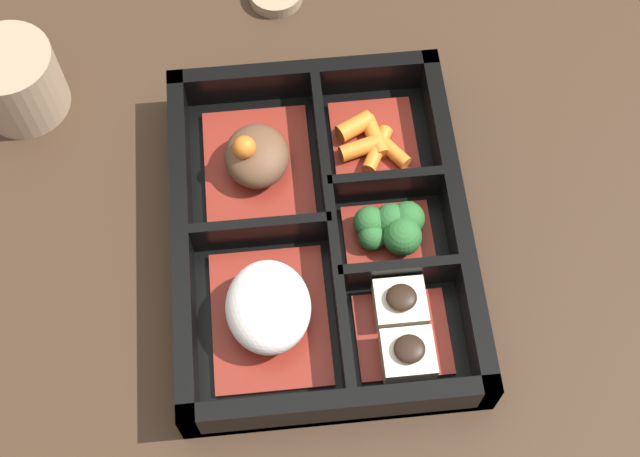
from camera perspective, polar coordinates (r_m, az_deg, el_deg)
ground_plane at (r=0.73m, az=0.00°, el=-0.87°), size 3.00×3.00×0.00m
bento_base at (r=0.73m, az=0.00°, el=-0.70°), size 0.30×0.23×0.01m
bento_rim at (r=0.71m, az=0.26°, el=-0.10°), size 0.30×0.23×0.05m
bowl_rice at (r=0.68m, az=-3.31°, el=-5.19°), size 0.12×0.09×0.05m
bowl_stew at (r=0.74m, az=-4.07°, el=4.43°), size 0.12×0.09×0.05m
bowl_tofu at (r=0.68m, az=5.38°, el=-6.54°), size 0.08×0.07×0.03m
bowl_greens at (r=0.71m, az=4.51°, el=0.06°), size 0.06×0.07×0.04m
bowl_carrots at (r=0.76m, az=3.35°, el=5.59°), size 0.08×0.07×0.02m
tea_cup at (r=0.82m, az=-18.91°, el=9.00°), size 0.08×0.08×0.07m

